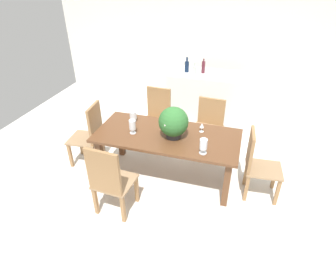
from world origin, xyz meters
TOP-DOWN VIEW (x-y plane):
  - ground_plane at (0.00, 0.00)m, footprint 7.04×7.04m
  - back_wall at (0.00, 2.60)m, footprint 6.40×0.10m
  - dining_table at (0.00, -0.10)m, footprint 2.01×0.90m
  - chair_far_right at (0.46, 0.80)m, footprint 0.51×0.51m
  - chair_far_left at (-0.45, 0.80)m, footprint 0.48×0.45m
  - chair_foot_end at (1.24, -0.10)m, footprint 0.50×0.45m
  - chair_head_end at (-1.23, -0.09)m, footprint 0.50×0.47m
  - chair_near_left at (-0.46, -1.00)m, footprint 0.50×0.48m
  - flower_centerpiece at (0.10, -0.13)m, footprint 0.40×0.40m
  - crystal_vase_left at (-0.47, -0.19)m, footprint 0.09×0.09m
  - crystal_vase_center_near at (-0.60, 0.13)m, footprint 0.10×0.10m
  - crystal_vase_right at (0.56, -0.40)m, footprint 0.10×0.10m
  - wine_glass at (0.44, 0.12)m, footprint 0.06×0.06m
  - kitchen_counter at (0.30, 1.85)m, footprint 1.61×0.69m
  - wine_bottle_dark at (-0.18, 1.83)m, footprint 0.08×0.08m
  - wine_bottle_amber at (0.13, 1.86)m, footprint 0.07×0.07m
  - wine_bottle_clear at (-0.00, 1.68)m, footprint 0.06×0.06m

SIDE VIEW (x-z plane):
  - ground_plane at x=0.00m, z-range 0.00..0.00m
  - kitchen_counter at x=0.30m, z-range 0.00..1.00m
  - chair_far_right at x=0.46m, z-range 0.05..0.97m
  - chair_foot_end at x=1.24m, z-range 0.04..1.02m
  - chair_far_left at x=-0.45m, z-range 0.05..1.05m
  - chair_head_end at x=-1.23m, z-range 0.04..1.07m
  - chair_near_left at x=-0.46m, z-range 0.04..1.08m
  - dining_table at x=0.00m, z-range 0.27..1.01m
  - wine_glass at x=0.44m, z-range 0.77..0.91m
  - crystal_vase_center_near at x=-0.60m, z-range 0.76..0.92m
  - crystal_vase_left at x=-0.47m, z-range 0.76..0.97m
  - crystal_vase_right at x=0.56m, z-range 0.77..0.97m
  - flower_centerpiece at x=0.10m, z-range 0.75..1.20m
  - wine_bottle_clear at x=0.00m, z-range 0.97..1.20m
  - wine_bottle_dark at x=-0.18m, z-range 0.96..1.25m
  - wine_bottle_amber at x=0.13m, z-range 0.98..1.25m
  - back_wall at x=0.00m, z-range 0.00..2.60m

